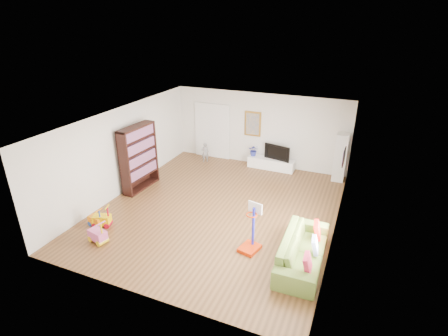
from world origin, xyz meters
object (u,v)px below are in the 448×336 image
at_px(bookshelf, 139,158).
at_px(sofa, 303,250).
at_px(media_console, 271,164).
at_px(basketball_hoop, 250,228).

relative_size(bookshelf, sofa, 0.91).
bearing_deg(media_console, sofa, -65.72).
bearing_deg(basketball_hoop, bookshelf, 170.93).
bearing_deg(media_console, basketball_hoop, -79.11).
distance_m(sofa, basketball_hoop, 1.29).
bearing_deg(basketball_hoop, media_console, 113.35).
relative_size(media_console, bookshelf, 0.81).
xyz_separation_m(media_console, bookshelf, (-3.49, -3.15, 0.85)).
relative_size(bookshelf, basketball_hoop, 1.71).
xyz_separation_m(bookshelf, basketball_hoop, (4.37, -1.80, -0.44)).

